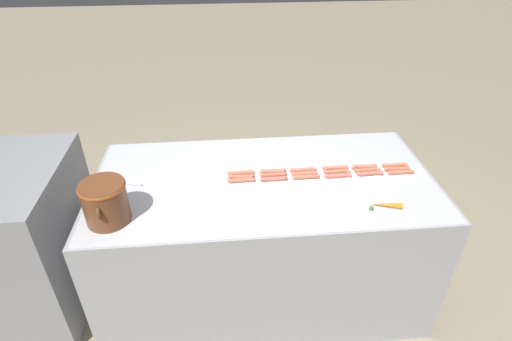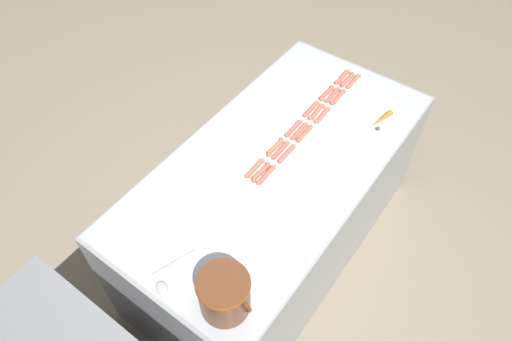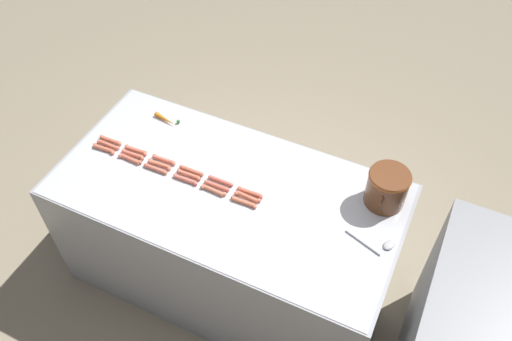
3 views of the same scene
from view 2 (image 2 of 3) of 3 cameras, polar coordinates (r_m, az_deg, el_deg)
name	(u,v)px [view 2 (image 2 of 3)]	position (r m, az deg, el deg)	size (l,w,h in m)	color
ground_plane	(273,244)	(3.30, 2.08, -9.05)	(20.00, 20.00, 0.00)	gray
griddle_counter	(275,207)	(2.91, 2.34, -4.50)	(1.00, 1.99, 0.92)	#9EA0A5
hot_dog_0	(353,81)	(3.06, 11.89, 10.70)	(0.03, 0.16, 0.02)	#CE6D51
hot_dog_1	(338,97)	(2.93, 10.07, 8.90)	(0.03, 0.16, 0.02)	#D56950
hot_dog_2	(323,115)	(2.79, 8.18, 6.77)	(0.03, 0.16, 0.02)	#D56B55
hot_dog_3	(305,133)	(2.67, 6.02, 4.57)	(0.03, 0.16, 0.02)	#CA694E
hot_dog_4	(287,154)	(2.56, 3.79, 2.09)	(0.03, 0.16, 0.02)	#CC6554
hot_dog_5	(266,175)	(2.46, 1.28, -0.53)	(0.03, 0.16, 0.02)	#D3674D
hot_dog_6	(347,80)	(3.06, 11.17, 10.91)	(0.03, 0.16, 0.02)	#CE6A51
hot_dog_7	(333,95)	(2.93, 9.40, 9.16)	(0.03, 0.16, 0.02)	#CF6A51
hot_dog_8	(317,112)	(2.81, 7.48, 7.17)	(0.04, 0.16, 0.02)	#D56E51
hot_dog_9	(299,131)	(2.68, 5.36, 4.85)	(0.03, 0.16, 0.02)	#CC6B50
hot_dog_10	(281,150)	(2.58, 3.05, 2.54)	(0.03, 0.16, 0.02)	#D16450
hot_dog_11	(261,172)	(2.47, 0.61, -0.16)	(0.03, 0.16, 0.02)	#CE6A4F
hot_dog_12	(342,77)	(3.08, 10.57, 11.24)	(0.03, 0.16, 0.02)	#D76B4E
hot_dog_13	(327,93)	(2.94, 8.68, 9.41)	(0.03, 0.16, 0.02)	#D76A51
hot_dog_14	(311,109)	(2.82, 6.80, 7.54)	(0.03, 0.16, 0.02)	#D16954
hot_dog_15	(294,128)	(2.70, 4.64, 5.21)	(0.03, 0.16, 0.02)	#D46856
hot_dog_16	(275,147)	(2.59, 2.38, 2.92)	(0.03, 0.16, 0.02)	#CE7254
hot_dog_17	(255,168)	(2.49, -0.14, 0.31)	(0.03, 0.16, 0.02)	#D7704F
bean_pot	(224,293)	(1.99, -3.94, -14.76)	(0.28, 0.23, 0.22)	brown
serving_spoon	(166,279)	(2.18, -11.02, -12.96)	(0.12, 0.27, 0.02)	#B7B7BC
carrot	(382,119)	(2.83, 15.19, 6.08)	(0.07, 0.18, 0.03)	orange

